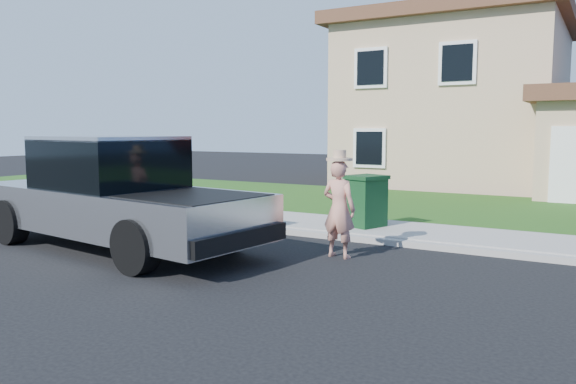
# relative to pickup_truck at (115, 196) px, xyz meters

# --- Properties ---
(ground) EXTENTS (80.00, 80.00, 0.00)m
(ground) POSITION_rel_pickup_truck_xyz_m (2.47, 0.03, -1.01)
(ground) COLOR black
(ground) RESTS_ON ground
(curb) EXTENTS (40.00, 0.20, 0.12)m
(curb) POSITION_rel_pickup_truck_xyz_m (3.47, 2.93, -0.95)
(curb) COLOR gray
(curb) RESTS_ON ground
(sidewalk) EXTENTS (40.00, 2.00, 0.15)m
(sidewalk) POSITION_rel_pickup_truck_xyz_m (3.47, 4.03, -0.94)
(sidewalk) COLOR gray
(sidewalk) RESTS_ON ground
(lawn) EXTENTS (40.00, 7.00, 0.10)m
(lawn) POSITION_rel_pickup_truck_xyz_m (3.47, 8.53, -0.96)
(lawn) COLOR #1B4313
(lawn) RESTS_ON ground
(house) EXTENTS (14.00, 11.30, 6.85)m
(house) POSITION_rel_pickup_truck_xyz_m (3.79, 16.41, 2.16)
(house) COLOR tan
(house) RESTS_ON ground
(pickup_truck) EXTENTS (6.83, 3.06, 2.17)m
(pickup_truck) POSITION_rel_pickup_truck_xyz_m (0.00, 0.00, 0.00)
(pickup_truck) COLOR black
(pickup_truck) RESTS_ON ground
(woman) EXTENTS (0.68, 0.49, 1.94)m
(woman) POSITION_rel_pickup_truck_xyz_m (4.08, 1.43, -0.09)
(woman) COLOR tan
(woman) RESTS_ON ground
(trash_bin) EXTENTS (0.94, 1.00, 1.14)m
(trash_bin) POSITION_rel_pickup_truck_xyz_m (3.60, 3.92, -0.28)
(trash_bin) COLOR #0E3617
(trash_bin) RESTS_ON sidewalk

